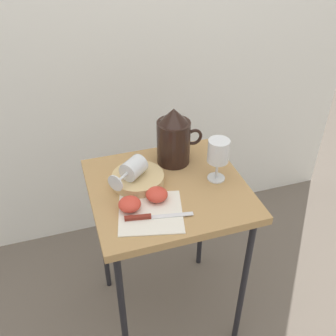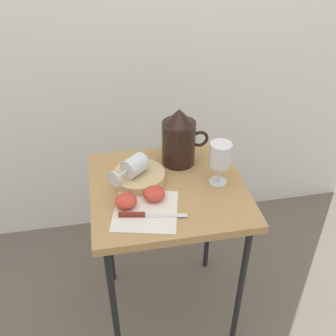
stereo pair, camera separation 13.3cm
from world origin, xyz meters
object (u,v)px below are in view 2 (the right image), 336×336
at_px(wine_glass_upright, 220,157).
at_px(basket_tray, 139,177).
at_px(table, 168,202).
at_px(pitcher, 179,141).
at_px(wine_glass_tipped_near, 134,166).
at_px(apple_half_right, 154,193).
at_px(apple_half_left, 126,201).
at_px(knife, 143,215).

bearing_deg(wine_glass_upright, basket_tray, 167.68).
relative_size(table, basket_tray, 3.88).
height_order(pitcher, wine_glass_tipped_near, pitcher).
distance_m(table, wine_glass_tipped_near, 0.19).
relative_size(basket_tray, apple_half_right, 2.51).
xyz_separation_m(apple_half_left, apple_half_right, (0.10, 0.02, 0.00)).
distance_m(apple_half_left, knife, 0.08).
bearing_deg(basket_tray, apple_half_right, -71.35).
distance_m(basket_tray, apple_half_left, 0.15).
bearing_deg(wine_glass_tipped_near, apple_half_right, -62.55).
xyz_separation_m(pitcher, knife, (-0.18, -0.28, -0.08)).
height_order(wine_glass_tipped_near, apple_half_left, wine_glass_tipped_near).
height_order(table, pitcher, pitcher).
bearing_deg(apple_half_left, apple_half_right, 11.96).
height_order(table, knife, knife).
bearing_deg(basket_tray, wine_glass_tipped_near, -164.63).
distance_m(basket_tray, pitcher, 0.20).
xyz_separation_m(pitcher, wine_glass_upright, (0.11, -0.15, 0.02)).
bearing_deg(apple_half_right, knife, -121.98).
bearing_deg(apple_half_left, wine_glass_tipped_near, 71.39).
height_order(pitcher, wine_glass_upright, pitcher).
bearing_deg(table, knife, -127.77).
bearing_deg(wine_glass_upright, pitcher, 126.32).
bearing_deg(pitcher, knife, -121.88).
bearing_deg(knife, wine_glass_upright, 24.43).
distance_m(basket_tray, wine_glass_tipped_near, 0.06).
xyz_separation_m(apple_half_right, knife, (-0.05, -0.08, -0.02)).
distance_m(pitcher, wine_glass_tipped_near, 0.21).
height_order(pitcher, apple_half_left, pitcher).
bearing_deg(apple_half_right, wine_glass_tipped_near, 117.45).
distance_m(table, basket_tray, 0.14).
xyz_separation_m(pitcher, apple_half_right, (-0.13, -0.20, -0.07)).
xyz_separation_m(table, apple_half_left, (-0.16, -0.08, 0.10)).
distance_m(pitcher, apple_half_right, 0.25).
height_order(apple_half_left, apple_half_right, same).
bearing_deg(wine_glass_tipped_near, knife, -88.53).
bearing_deg(knife, apple_half_left, 128.43).
bearing_deg(knife, wine_glass_tipped_near, 91.47).
bearing_deg(knife, basket_tray, 86.16).
xyz_separation_m(table, knife, (-0.11, -0.14, 0.08)).
distance_m(wine_glass_upright, apple_half_left, 0.36).
relative_size(table, apple_half_left, 9.71).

